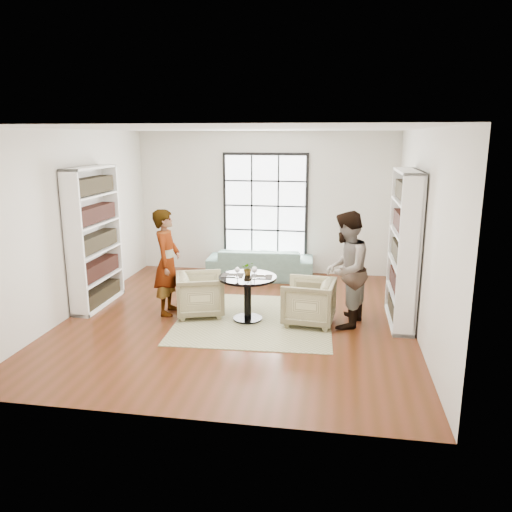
% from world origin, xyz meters
% --- Properties ---
extents(ground, '(6.00, 6.00, 0.00)m').
position_xyz_m(ground, '(0.00, 0.00, 0.00)').
color(ground, '#562614').
extents(room_shell, '(6.00, 6.01, 6.00)m').
position_xyz_m(room_shell, '(0.00, 0.54, 1.26)').
color(room_shell, silver).
rests_on(room_shell, ground).
extents(rug, '(2.56, 2.56, 0.01)m').
position_xyz_m(rug, '(0.26, 0.00, 0.01)').
color(rug, tan).
rests_on(rug, ground).
extents(pedestal_table, '(0.92, 0.92, 0.73)m').
position_xyz_m(pedestal_table, '(0.16, -0.04, 0.53)').
color(pedestal_table, black).
rests_on(pedestal_table, ground).
extents(sofa, '(2.21, 0.98, 0.63)m').
position_xyz_m(sofa, '(-0.02, 2.45, 0.32)').
color(sofa, gray).
rests_on(sofa, ground).
extents(armchair_left, '(0.97, 0.95, 0.70)m').
position_xyz_m(armchair_left, '(-0.65, 0.08, 0.35)').
color(armchair_left, tan).
rests_on(armchair_left, ground).
extents(armchair_right, '(0.86, 0.84, 0.71)m').
position_xyz_m(armchair_right, '(1.13, -0.02, 0.36)').
color(armchair_right, '#BAB585').
rests_on(armchair_right, ground).
extents(person_left, '(0.45, 0.66, 1.75)m').
position_xyz_m(person_left, '(-1.20, 0.08, 0.88)').
color(person_left, gray).
rests_on(person_left, ground).
extents(person_right, '(0.88, 1.02, 1.80)m').
position_xyz_m(person_right, '(1.68, -0.02, 0.90)').
color(person_right, gray).
rests_on(person_right, ground).
extents(placemat_left, '(0.36, 0.28, 0.01)m').
position_xyz_m(placemat_left, '(-0.08, -0.03, 0.74)').
color(placemat_left, black).
rests_on(placemat_left, pedestal_table).
extents(placemat_right, '(0.36, 0.28, 0.01)m').
position_xyz_m(placemat_right, '(0.38, -0.04, 0.74)').
color(placemat_right, black).
rests_on(placemat_right, pedestal_table).
extents(cutlery_left, '(0.15, 0.23, 0.01)m').
position_xyz_m(cutlery_left, '(-0.08, -0.03, 0.74)').
color(cutlery_left, silver).
rests_on(cutlery_left, placemat_left).
extents(cutlery_right, '(0.15, 0.23, 0.01)m').
position_xyz_m(cutlery_right, '(0.38, -0.04, 0.74)').
color(cutlery_right, silver).
rests_on(cutlery_right, placemat_right).
extents(wine_glass_left, '(0.08, 0.08, 0.17)m').
position_xyz_m(wine_glass_left, '(0.02, -0.14, 0.86)').
color(wine_glass_left, silver).
rests_on(wine_glass_left, pedestal_table).
extents(wine_glass_right, '(0.09, 0.09, 0.20)m').
position_xyz_m(wine_glass_right, '(0.29, -0.16, 0.88)').
color(wine_glass_right, silver).
rests_on(wine_glass_right, pedestal_table).
extents(flower_centerpiece, '(0.23, 0.21, 0.22)m').
position_xyz_m(flower_centerpiece, '(0.16, 0.04, 0.84)').
color(flower_centerpiece, gray).
rests_on(flower_centerpiece, pedestal_table).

